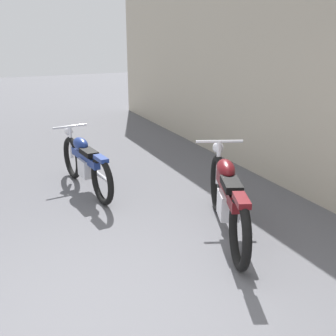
% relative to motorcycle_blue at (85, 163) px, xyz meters
% --- Properties ---
extents(ground_plane, '(40.00, 40.00, 0.00)m').
position_rel_motorcycle_blue_xyz_m(ground_plane, '(3.07, -0.67, -0.42)').
color(ground_plane, '#56565B').
extents(motorcycle_blue, '(1.96, 0.55, 0.88)m').
position_rel_motorcycle_blue_xyz_m(motorcycle_blue, '(0.00, 0.00, 0.00)').
color(motorcycle_blue, black).
rests_on(motorcycle_blue, ground_plane).
extents(motorcycle_maroon, '(2.06, 1.01, 0.98)m').
position_rel_motorcycle_blue_xyz_m(motorcycle_maroon, '(2.13, 1.15, 0.05)').
color(motorcycle_maroon, black).
rests_on(motorcycle_maroon, ground_plane).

